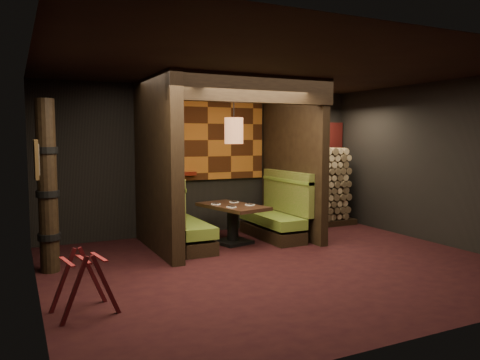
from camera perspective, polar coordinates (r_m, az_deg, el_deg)
The scene contains 23 objects.
floor at distance 7.03m, azimuth 4.71°, elevation -10.35°, with size 6.50×5.50×0.02m, color black.
ceiling at distance 6.84m, azimuth 4.90°, elevation 13.49°, with size 6.50×5.50×0.02m, color black.
wall_back at distance 9.26m, azimuth -3.95°, elevation 2.44°, with size 6.50×0.02×2.85m, color black.
wall_front at distance 4.64m, azimuth 22.48°, elevation -0.75°, with size 6.50×0.02×2.85m, color black.
wall_left at distance 5.84m, azimuth -23.88°, elevation 0.36°, with size 0.02×5.50×2.85m, color black.
wall_right at distance 8.90m, azimuth 23.17°, elevation 1.91°, with size 0.02×5.50×2.85m, color black.
partition_left at distance 7.77m, azimuth -10.13°, elevation 1.83°, with size 0.20×2.20×2.85m, color black.
partition_right at distance 8.91m, azimuth 6.41°, elevation 2.31°, with size 0.15×2.10×2.85m, color black.
header_beam at distance 7.41m, azimuth 1.89°, elevation 11.08°, with size 2.85×0.18×0.44m, color black.
tapa_back_panel at distance 9.19m, azimuth -4.00°, elevation 4.88°, with size 2.40×0.06×1.55m, color #AC5E1E.
tapa_side_panel at distance 7.96m, azimuth -9.69°, elevation 4.98°, with size 0.04×1.85×1.45m, color #AC5E1E.
lacquer_shelf at distance 8.97m, azimuth -7.24°, elevation 0.75°, with size 0.60×0.12×0.07m, color #62170D.
booth_bench_left at distance 8.01m, azimuth -7.33°, elevation -5.42°, with size 0.68×1.60×1.14m.
booth_bench_right at distance 8.79m, azimuth 4.48°, elevation -4.44°, with size 0.68×1.60×1.14m.
dining_table at distance 8.27m, azimuth -0.89°, elevation -4.64°, with size 0.99×1.43×0.69m.
place_settings at distance 8.23m, azimuth -0.89°, elevation -2.97°, with size 0.68×0.71×0.03m.
pendant_lamp at distance 8.10m, azimuth -0.75°, elevation 6.03°, with size 0.32×0.32×1.09m.
framed_picture at distance 5.93m, azimuth -23.56°, elevation 2.32°, with size 0.05×0.36×0.46m.
luggage_rack at distance 5.36m, azimuth -18.49°, elevation -11.51°, with size 0.73×0.57×0.72m.
totem_column at distance 6.97m, azimuth -22.42°, elevation -0.84°, with size 0.31×0.31×2.40m.
firewood_stack at distance 10.04m, azimuth 9.15°, elevation -0.87°, with size 1.73×0.70×1.64m.
mosaic_header at distance 10.26m, azimuth 8.18°, elevation 5.43°, with size 1.83×0.10×0.56m, color maroon.
bay_front_post at distance 9.18m, azimuth 6.02°, elevation 2.40°, with size 0.08×0.08×2.85m, color black.
Camera 1 is at (-3.46, -5.82, 1.88)m, focal length 35.00 mm.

